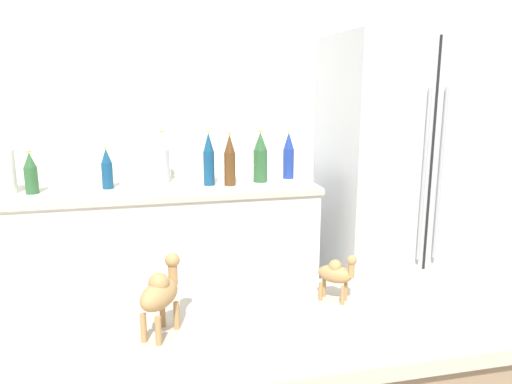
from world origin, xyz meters
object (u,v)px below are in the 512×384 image
Objects in this scene: refrigerator at (398,179)px; camel_figurine at (335,273)px; back_bottle_1 at (230,160)px; back_bottle_6 at (163,158)px; camel_figurine_second at (161,292)px; back_bottle_0 at (107,169)px; paper_towel_roll at (5,172)px; back_bottle_4 at (31,173)px; back_bottle_2 at (288,156)px; back_bottle_5 at (209,159)px; back_bottle_3 at (260,157)px.

refrigerator is 2.03m from camel_figurine.
back_bottle_1 and back_bottle_6 have the same top height.
back_bottle_6 reaches higher than camel_figurine_second.
paper_towel_roll is at bearing -179.16° from back_bottle_0.
camel_figurine is (0.34, -1.87, -0.03)m from back_bottle_6.
back_bottle_4 is (-1.07, 0.02, -0.04)m from back_bottle_1.
back_bottle_1 is 2.39× the size of camel_figurine.
refrigerator is at bearing -8.98° from back_bottle_2.
refrigerator is 7.50× the size of paper_towel_roll.
back_bottle_5 reaches higher than back_bottle_4.
camel_figurine is at bearing -79.73° from back_bottle_6.
camel_figurine is at bearing -102.96° from back_bottle_2.
back_bottle_2 is 0.51m from back_bottle_5.
back_bottle_0 is 0.57m from back_bottle_5.
paper_towel_roll is at bearing 179.03° from refrigerator.
back_bottle_5 reaches higher than camel_figurine_second.
back_bottle_1 is 1.82m from camel_figurine_second.
paper_towel_roll is at bearing 123.93° from camel_figurine.
back_bottle_2 is 0.21m from back_bottle_3.
camel_figurine_second is (-0.43, -0.07, 0.02)m from camel_figurine.
back_bottle_6 is (0.31, 0.12, 0.03)m from back_bottle_0.
back_bottle_6 reaches higher than back_bottle_0.
refrigerator reaches higher than back_bottle_2.
back_bottle_4 is 1.88m from camel_figurine_second.
back_bottle_0 is 1.07m from back_bottle_2.
back_bottle_2 is 1.72× the size of camel_figurine_second.
back_bottle_3 reaches higher than back_bottle_6.
back_bottle_4 is at bearing 121.34° from camel_figurine.
back_bottle_4 is at bearing -175.93° from back_bottle_2.
back_bottle_2 is at bearing -4.46° from back_bottle_6.
back_bottle_4 is at bearing 179.87° from refrigerator.
back_bottle_6 is (-0.37, 0.19, -0.00)m from back_bottle_1.
camel_figurine_second is at bearing -114.25° from back_bottle_2.
back_bottle_0 is 0.88m from back_bottle_3.
camel_figurine is (0.09, -1.71, -0.03)m from back_bottle_5.
camel_figurine is (-1.10, -1.70, 0.13)m from refrigerator.
camel_figurine_second is (0.22, -1.82, 0.03)m from back_bottle_0.
back_bottle_6 is at bearing 100.27° from camel_figurine.
camel_figurine is at bearing -122.99° from refrigerator.
paper_towel_roll is 0.75× the size of back_bottle_5.
back_bottle_0 is at bearing 176.64° from back_bottle_5.
refrigerator reaches higher than back_bottle_5.
paper_towel_roll is 0.77× the size of back_bottle_6.
back_bottle_5 is (-0.50, -0.10, 0.01)m from back_bottle_2.
back_bottle_2 reaches higher than camel_figurine.
paper_towel_roll is 1.96m from camel_figurine_second.
camel_figurine is (-0.42, -1.81, -0.02)m from back_bottle_2.
back_bottle_5 is 0.30m from back_bottle_6.
back_bottle_4 is (-2.14, 0.01, 0.12)m from refrigerator.
back_bottle_0 is at bearing -176.65° from back_bottle_2.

